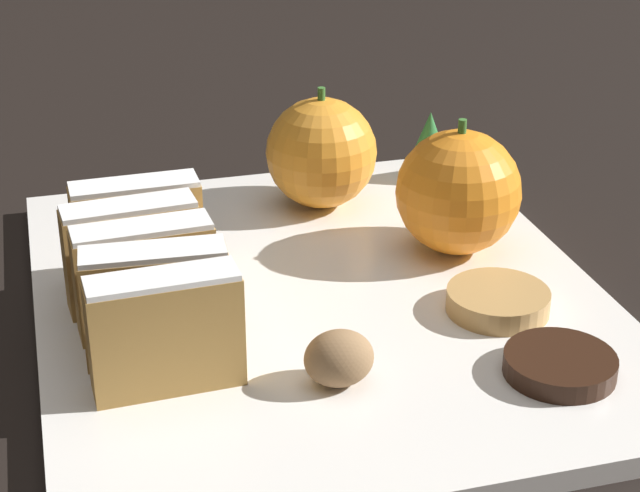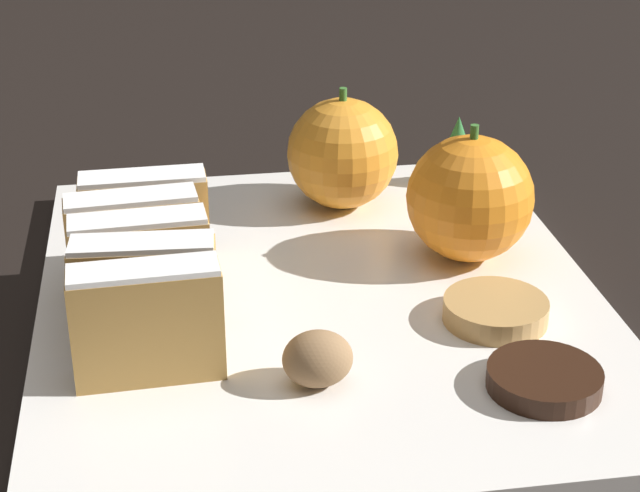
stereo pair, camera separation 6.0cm
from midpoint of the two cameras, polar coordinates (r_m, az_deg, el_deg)
ground_plane at (r=0.62m, az=-2.78°, el=-3.55°), size 6.00×6.00×0.00m
serving_platter at (r=0.62m, az=-2.79°, el=-3.07°), size 0.32×0.37×0.01m
stollen_slice_front at (r=0.53m, az=-11.51°, el=-4.62°), size 0.07×0.03×0.06m
stollen_slice_second at (r=0.55m, az=-11.83°, el=-3.10°), size 0.08×0.03×0.06m
stollen_slice_third at (r=0.58m, az=-12.27°, el=-1.73°), size 0.08×0.03×0.06m
stollen_slice_fourth at (r=0.60m, az=-12.81°, el=-0.50°), size 0.08×0.03×0.06m
stollen_slice_fifth at (r=0.63m, az=-12.41°, el=0.73°), size 0.07×0.02×0.06m
orange_near at (r=0.72m, az=-2.34°, el=4.94°), size 0.07×0.07×0.08m
orange_far at (r=0.65m, az=4.78°, el=2.84°), size 0.08×0.08×0.08m
walnut at (r=0.53m, az=-2.27°, el=-6.10°), size 0.04×0.03×0.03m
chocolate_cookie at (r=0.55m, az=9.61°, el=-6.36°), size 0.06×0.06×0.01m
gingerbread_cookie at (r=0.60m, az=6.65°, el=-3.01°), size 0.06×0.06×0.01m
evergreen_sprig at (r=0.76m, az=3.61°, el=5.35°), size 0.04×0.04×0.05m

